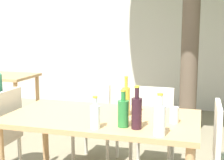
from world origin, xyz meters
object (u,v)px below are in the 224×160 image
at_px(wine_bottle_3, 137,112).
at_px(drinking_glass_0, 137,105).
at_px(water_bottle_2, 160,119).
at_px(oil_cruet_4, 126,100).
at_px(patio_chair_2, 93,119).
at_px(patio_chair_3, 152,124).
at_px(green_bottle_1, 123,113).
at_px(drinking_glass_1, 174,115).
at_px(dining_table_front, 102,125).
at_px(water_bottle_0, 95,116).

height_order(wine_bottle_3, drinking_glass_0, wine_bottle_3).
xyz_separation_m(water_bottle_2, oil_cruet_4, (-0.33, 0.42, 0.02)).
bearing_deg(patio_chair_2, patio_chair_3, -180.00).
distance_m(patio_chair_3, water_bottle_2, 1.09).
relative_size(green_bottle_1, drinking_glass_1, 2.24).
height_order(dining_table_front, water_bottle_2, water_bottle_2).
distance_m(dining_table_front, patio_chair_2, 0.74).
distance_m(wine_bottle_3, oil_cruet_4, 0.36).
distance_m(dining_table_front, patio_chair_3, 0.74).
bearing_deg(water_bottle_0, wine_bottle_3, 15.71).
height_order(green_bottle_1, drinking_glass_0, green_bottle_1).
relative_size(dining_table_front, patio_chair_3, 1.71).
distance_m(dining_table_front, green_bottle_1, 0.38).
distance_m(water_bottle_2, drinking_glass_0, 0.64).
distance_m(water_bottle_2, drinking_glass_1, 0.33).
relative_size(water_bottle_0, drinking_glass_1, 1.93).
bearing_deg(dining_table_front, drinking_glass_0, 42.05).
bearing_deg(drinking_glass_1, patio_chair_2, 142.29).
bearing_deg(drinking_glass_1, patio_chair_3, 111.35).
xyz_separation_m(wine_bottle_3, drinking_glass_0, (-0.10, 0.47, -0.07)).
bearing_deg(oil_cruet_4, water_bottle_2, -52.04).
xyz_separation_m(water_bottle_0, drinking_glass_0, (0.19, 0.55, -0.04)).
bearing_deg(water_bottle_2, oil_cruet_4, 127.96).
bearing_deg(drinking_glass_1, water_bottle_0, -150.52).
bearing_deg(green_bottle_1, dining_table_front, 135.41).
bearing_deg(drinking_glass_0, patio_chair_3, 81.17).
relative_size(dining_table_front, patio_chair_2, 1.71).
distance_m(water_bottle_0, green_bottle_1, 0.20).
height_order(water_bottle_0, oil_cruet_4, oil_cruet_4).
bearing_deg(green_bottle_1, drinking_glass_0, 89.29).
distance_m(dining_table_front, drinking_glass_1, 0.60).
bearing_deg(dining_table_front, patio_chair_3, 64.59).
distance_m(wine_bottle_3, drinking_glass_1, 0.33).
relative_size(green_bottle_1, oil_cruet_4, 0.84).
relative_size(dining_table_front, wine_bottle_3, 5.04).
relative_size(water_bottle_2, drinking_glass_0, 2.75).
xyz_separation_m(patio_chair_3, water_bottle_0, (-0.25, -0.99, 0.33)).
bearing_deg(patio_chair_2, drinking_glass_1, 142.29).
bearing_deg(water_bottle_2, drinking_glass_1, 77.97).
distance_m(patio_chair_2, drinking_glass_1, 1.17).
xyz_separation_m(green_bottle_1, water_bottle_2, (0.28, -0.12, 0.00)).
height_order(green_bottle_1, drinking_glass_1, green_bottle_1).
xyz_separation_m(dining_table_front, patio_chair_3, (0.31, 0.66, -0.15)).
xyz_separation_m(drinking_glass_0, drinking_glass_1, (0.34, -0.25, 0.01)).
bearing_deg(wine_bottle_3, green_bottle_1, 170.71).
relative_size(green_bottle_1, drinking_glass_0, 2.63).
distance_m(patio_chair_2, wine_bottle_3, 1.17).
bearing_deg(patio_chair_2, wine_bottle_3, 125.67).
bearing_deg(water_bottle_2, patio_chair_3, 101.36).
height_order(drinking_glass_0, drinking_glass_1, drinking_glass_1).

